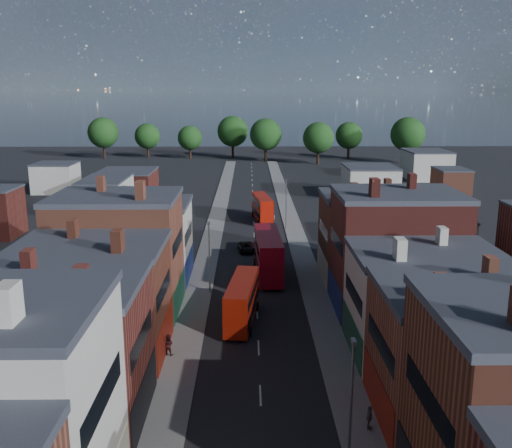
{
  "coord_description": "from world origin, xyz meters",
  "views": [
    {
      "loc": [
        -0.8,
        -30.25,
        22.09
      ],
      "look_at": [
        0.0,
        34.03,
        6.97
      ],
      "focal_mm": 40.0,
      "sensor_mm": 36.0,
      "label": 1
    }
  ],
  "objects_px": {
    "bus_1": "(268,254)",
    "ped_3": "(369,417)",
    "car_2": "(246,247)",
    "bus_0": "(242,300)",
    "bus_2": "(262,208)",
    "ped_1": "(168,345)",
    "car_3": "(269,217)"
  },
  "relations": [
    {
      "from": "bus_2",
      "to": "car_2",
      "type": "distance_m",
      "value": 19.67
    },
    {
      "from": "bus_1",
      "to": "car_2",
      "type": "relative_size",
      "value": 2.66
    },
    {
      "from": "bus_0",
      "to": "car_2",
      "type": "distance_m",
      "value": 25.08
    },
    {
      "from": "bus_1",
      "to": "bus_0",
      "type": "bearing_deg",
      "value": -104.14
    },
    {
      "from": "car_2",
      "to": "ped_3",
      "type": "height_order",
      "value": "ped_3"
    },
    {
      "from": "bus_2",
      "to": "ped_1",
      "type": "bearing_deg",
      "value": -108.02
    },
    {
      "from": "bus_0",
      "to": "bus_1",
      "type": "xyz_separation_m",
      "value": [
        3.0,
        14.23,
        0.54
      ]
    },
    {
      "from": "car_2",
      "to": "ped_3",
      "type": "bearing_deg",
      "value": -86.53
    },
    {
      "from": "bus_2",
      "to": "ped_3",
      "type": "relative_size",
      "value": 5.98
    },
    {
      "from": "bus_0",
      "to": "bus_2",
      "type": "bearing_deg",
      "value": 93.04
    },
    {
      "from": "car_2",
      "to": "bus_0",
      "type": "bearing_deg",
      "value": -98.11
    },
    {
      "from": "ped_3",
      "to": "bus_0",
      "type": "bearing_deg",
      "value": 43.85
    },
    {
      "from": "bus_0",
      "to": "car_3",
      "type": "height_order",
      "value": "bus_0"
    },
    {
      "from": "bus_0",
      "to": "ped_1",
      "type": "relative_size",
      "value": 5.39
    },
    {
      "from": "bus_0",
      "to": "ped_3",
      "type": "relative_size",
      "value": 5.84
    },
    {
      "from": "car_3",
      "to": "ped_1",
      "type": "height_order",
      "value": "ped_1"
    },
    {
      "from": "bus_1",
      "to": "car_2",
      "type": "distance_m",
      "value": 11.34
    },
    {
      "from": "bus_0",
      "to": "ped_1",
      "type": "height_order",
      "value": "bus_0"
    },
    {
      "from": "bus_2",
      "to": "car_3",
      "type": "xyz_separation_m",
      "value": [
        1.13,
        -0.37,
        -1.65
      ]
    },
    {
      "from": "bus_2",
      "to": "car_2",
      "type": "relative_size",
      "value": 2.23
    },
    {
      "from": "car_2",
      "to": "car_3",
      "type": "xyz_separation_m",
      "value": [
        3.83,
        19.03,
        0.04
      ]
    },
    {
      "from": "bus_1",
      "to": "ped_3",
      "type": "bearing_deg",
      "value": -82.41
    },
    {
      "from": "car_3",
      "to": "ped_1",
      "type": "distance_m",
      "value": 52.25
    },
    {
      "from": "bus_2",
      "to": "car_2",
      "type": "bearing_deg",
      "value": -105.83
    },
    {
      "from": "bus_2",
      "to": "ped_3",
      "type": "bearing_deg",
      "value": -92.78
    },
    {
      "from": "bus_0",
      "to": "bus_2",
      "type": "height_order",
      "value": "bus_2"
    },
    {
      "from": "bus_0",
      "to": "ped_3",
      "type": "height_order",
      "value": "bus_0"
    },
    {
      "from": "bus_2",
      "to": "car_3",
      "type": "height_order",
      "value": "bus_2"
    },
    {
      "from": "bus_0",
      "to": "ped_1",
      "type": "distance_m",
      "value": 9.55
    },
    {
      "from": "bus_1",
      "to": "ped_1",
      "type": "xyz_separation_m",
      "value": [
        -9.2,
        -21.38,
        -1.77
      ]
    },
    {
      "from": "bus_0",
      "to": "ped_3",
      "type": "xyz_separation_m",
      "value": [
        8.63,
        -18.29,
        -1.31
      ]
    },
    {
      "from": "car_3",
      "to": "bus_0",
      "type": "bearing_deg",
      "value": -90.02
    }
  ]
}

